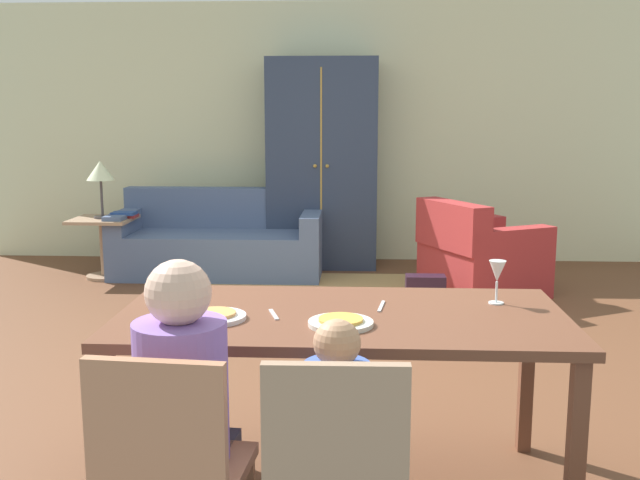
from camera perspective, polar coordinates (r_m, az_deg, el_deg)
The scene contains 23 objects.
ground_plane at distance 4.91m, azimuth -0.83°, elevation -8.76°, with size 7.45×6.25×0.02m, color brown.
back_wall at distance 7.82m, azimuth 0.71°, elevation 8.35°, with size 7.45×0.10×2.70m, color beige.
dining_table at distance 2.99m, azimuth 1.71°, elevation -7.04°, with size 1.81×0.90×0.76m.
plate_near_man at distance 2.91m, azimuth -8.26°, elevation -5.98°, with size 0.25×0.25×0.02m, color silver.
pizza_near_man at distance 2.90m, azimuth -8.26°, elevation -5.69°, with size 0.17×0.17×0.01m, color #D3914C.
plate_near_child at distance 2.79m, azimuth 1.63°, elevation -6.52°, with size 0.25×0.25×0.02m, color silver.
pizza_near_child at distance 2.79m, azimuth 1.63°, elevation -6.22°, with size 0.17×0.17×0.01m, color gold.
wine_glass at distance 3.17m, azimuth 13.68°, elevation -2.53°, with size 0.07×0.07×0.19m.
fork at distance 2.94m, azimuth -3.63°, elevation -5.83°, with size 0.02×0.15×0.01m, color silver.
knife at distance 3.07m, azimuth 4.81°, elevation -5.18°, with size 0.01×0.17×0.01m, color silver.
dining_chair_man at distance 2.38m, azimuth -11.61°, elevation -16.96°, with size 0.45×0.45×0.87m.
person_man at distance 2.52m, azimuth -10.38°, elevation -14.78°, with size 0.30×0.41×1.11m.
dining_chair_child at distance 2.31m, azimuth 1.23°, elevation -17.59°, with size 0.43×0.43×0.87m.
person_child at distance 2.49m, azimuth 1.31°, elevation -17.00°, with size 0.22×0.29×0.92m.
area_rug at distance 6.32m, azimuth -0.69°, elevation -4.36°, with size 2.60×1.80×0.01m, color tan.
couch at distance 7.21m, azimuth -7.83°, elevation -0.25°, with size 2.00×0.86×0.82m.
armchair at distance 6.50m, azimuth 12.31°, elevation -1.35°, with size 1.15×1.15×0.82m.
armoire at distance 7.45m, azimuth 0.20°, elevation 5.96°, with size 1.10×0.59×2.10m.
side_table at distance 7.23m, azimuth -16.54°, elevation 0.07°, with size 0.56×0.56×0.58m.
table_lamp at distance 7.16m, azimuth -16.78°, elevation 5.05°, with size 0.26×0.26×0.54m.
book_lower at distance 7.19m, azimuth -14.96°, elevation 1.83°, with size 0.22×0.16×0.03m, color maroon.
book_upper at distance 7.16m, azimuth -15.07°, elevation 2.02°, with size 0.22×0.16×0.03m, color navy.
handbag at distance 6.01m, azimuth 8.23°, elevation -3.97°, with size 0.32×0.16×0.26m, color black.
Camera 1 is at (0.31, -4.11, 1.56)m, focal length 40.95 mm.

